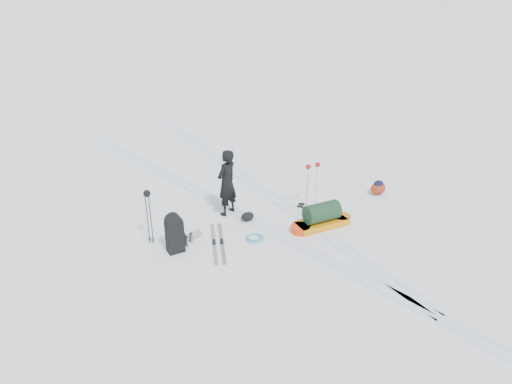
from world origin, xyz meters
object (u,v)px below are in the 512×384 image
pulk_sled (322,218)px  ski_poles_black (147,200)px  expedition_rucksack (177,233)px  skier (227,183)px

pulk_sled → ski_poles_black: (-3.77, 2.01, 0.90)m
pulk_sled → expedition_rucksack: 3.69m
skier → ski_poles_black: 2.33m
expedition_rucksack → ski_poles_black: ski_poles_black is taller
skier → ski_poles_black: (-2.32, -0.08, 0.24)m
ski_poles_black → pulk_sled: bearing=-31.2°
skier → expedition_rucksack: 2.17m
skier → expedition_rucksack: size_ratio=1.70×
pulk_sled → expedition_rucksack: bearing=171.2°
pulk_sled → skier: bearing=137.1°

